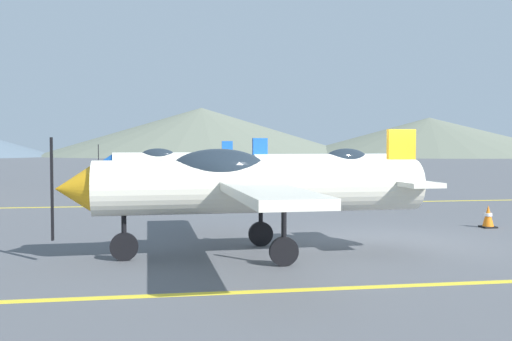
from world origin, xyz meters
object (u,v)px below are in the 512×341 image
Objects in this scene: airplane_mid at (334,166)px; traffic_cone_front at (488,217)px; airplane_near at (248,184)px; airplane_far at (169,161)px.

airplane_mid reaches higher than traffic_cone_front.
airplane_far is (-1.50, 19.22, 0.00)m from airplane_near.
airplane_mid is 10.59m from airplane_far.
airplane_near is at bearing -85.55° from airplane_far.
airplane_mid is at bearing 102.19° from traffic_cone_front.
airplane_near is at bearing -114.74° from airplane_mid.
traffic_cone_front is at bearing 22.68° from airplane_near.
airplane_mid is at bearing -52.17° from airplane_far.
airplane_mid and airplane_far have the same top height.
airplane_near is 11.95m from airplane_mid.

